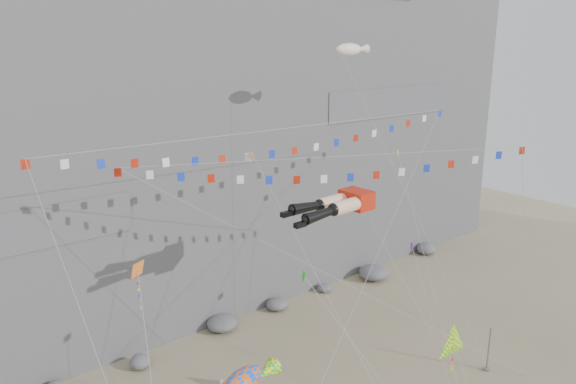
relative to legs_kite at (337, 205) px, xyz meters
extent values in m
cube|color=slate|center=(-1.57, 27.26, 11.07)|extent=(80.00, 28.00, 50.00)
cylinder|color=slate|center=(10.86, -5.54, -12.13)|extent=(0.12, 0.12, 3.61)
cube|color=#B51E0B|center=(1.91, 0.10, 0.01)|extent=(1.61, 2.15, 1.23)
cylinder|color=beige|center=(0.14, -0.60, 0.01)|extent=(2.13, 1.00, 0.91)
sphere|color=black|center=(-0.90, -0.64, 0.01)|extent=(0.83, 0.83, 0.83)
cone|color=black|center=(-2.13, -0.70, -0.06)|extent=(2.52, 0.87, 0.85)
cube|color=black|center=(-3.79, -0.78, -0.34)|extent=(0.82, 0.40, 0.30)
cylinder|color=beige|center=(0.08, 0.63, 0.01)|extent=(2.13, 1.00, 0.91)
sphere|color=black|center=(-0.96, 0.59, 0.01)|extent=(0.83, 0.83, 0.83)
cone|color=black|center=(-2.19, 0.53, 0.13)|extent=(2.54, 0.87, 0.91)
cube|color=black|center=(-3.85, 0.46, 0.04)|extent=(0.82, 0.40, 0.30)
cylinder|color=gray|center=(1.58, -6.89, -6.94)|extent=(0.03, 0.03, 19.72)
cylinder|color=gray|center=(-8.43, -2.39, -4.71)|extent=(0.03, 0.03, 28.29)
cylinder|color=gray|center=(6.65, -3.49, -5.44)|extent=(0.03, 0.03, 22.34)
cube|color=slate|center=(12.58, -7.76, -13.88)|extent=(0.16, 0.16, 0.10)
cylinder|color=gray|center=(8.60, -0.04, -2.11)|extent=(0.03, 0.03, 26.47)
cube|color=slate|center=(11.13, -5.54, -13.88)|extent=(0.16, 0.16, 0.10)
cylinder|color=gray|center=(-2.66, -2.65, -5.46)|extent=(0.03, 0.03, 22.38)
cylinder|color=gray|center=(4.24, -5.61, -9.11)|extent=(0.03, 0.03, 14.73)
cylinder|color=gray|center=(-2.89, -6.98, -8.30)|extent=(0.03, 0.03, 14.83)
cylinder|color=gray|center=(6.04, -3.43, -6.10)|extent=(0.03, 0.03, 21.88)
camera|label=1|loc=(-24.44, -25.27, 10.64)|focal=35.00mm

